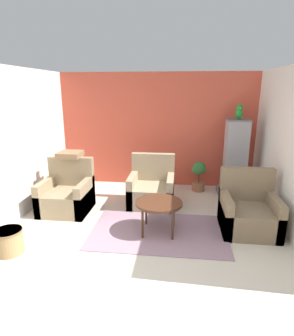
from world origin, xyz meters
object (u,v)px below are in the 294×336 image
armchair_right (248,213)px  birdcage (235,161)px  armchair_middle (152,190)px  parrot (239,112)px  wicker_basket (9,241)px  armchair_left (67,195)px  coffee_table (159,205)px  potted_plant (199,174)px

armchair_right → birdcage: (0.03, 1.54, 0.45)m
armchair_middle → parrot: size_ratio=3.14×
armchair_right → parrot: (0.03, 1.54, 1.42)m
parrot → wicker_basket: size_ratio=0.76×
armchair_left → armchair_middle: same height
coffee_table → armchair_middle: armchair_middle is taller
armchair_right → birdcage: bearing=88.8°
parrot → potted_plant: size_ratio=0.46×
potted_plant → armchair_middle: bearing=-137.8°
armchair_right → parrot: 2.09m
armchair_right → wicker_basket: size_ratio=2.39×
armchair_right → potted_plant: 1.84m
coffee_table → armchair_left: bearing=160.1°
coffee_table → parrot: parrot is taller
birdcage → armchair_left: bearing=-159.7°
armchair_middle → wicker_basket: armchair_middle is taller
armchair_middle → birdcage: birdcage is taller
coffee_table → wicker_basket: bearing=-157.7°
armchair_middle → parrot: bearing=22.6°
coffee_table → potted_plant: potted_plant is taller
armchair_left → birdcage: size_ratio=0.59×
coffee_table → parrot: (1.41, 1.79, 1.25)m
parrot → wicker_basket: 4.52m
coffee_table → armchair_middle: bearing=101.4°
armchair_left → potted_plant: armchair_left is taller
armchair_middle → potted_plant: bearing=42.2°
armchair_right → parrot: bearing=88.8°
coffee_table → armchair_middle: 1.14m
armchair_right → parrot: parrot is taller
birdcage → parrot: size_ratio=5.28×
coffee_table → armchair_left: (-1.72, 0.62, -0.17)m
armchair_left → wicker_basket: size_ratio=2.39×
wicker_basket → coffee_table: bearing=22.3°
birdcage → armchair_middle: bearing=-157.5°
coffee_table → armchair_right: 1.41m
armchair_left → potted_plant: (2.43, 1.33, 0.08)m
coffee_table → potted_plant: 2.08m
coffee_table → wicker_basket: (-1.96, -0.81, -0.28)m
birdcage → armchair_right: bearing=-91.2°
armchair_middle → wicker_basket: bearing=-132.4°
coffee_table → parrot: 2.60m
armchair_right → parrot: size_ratio=3.14×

